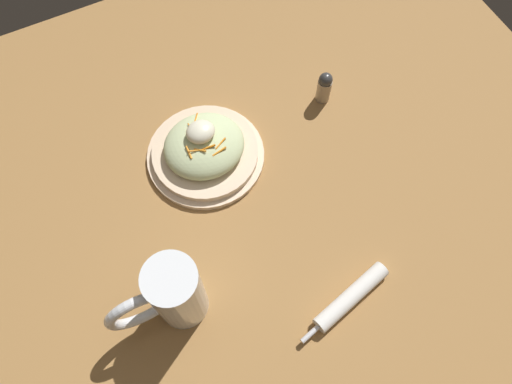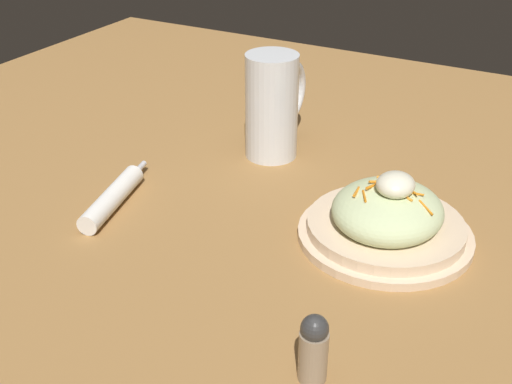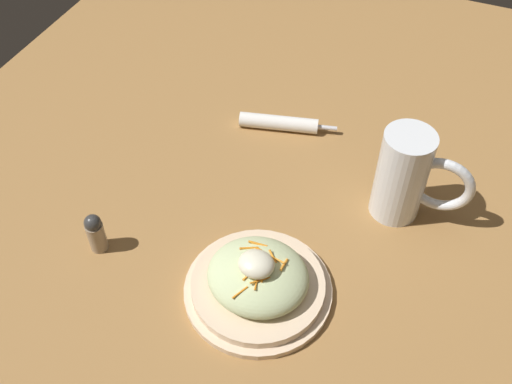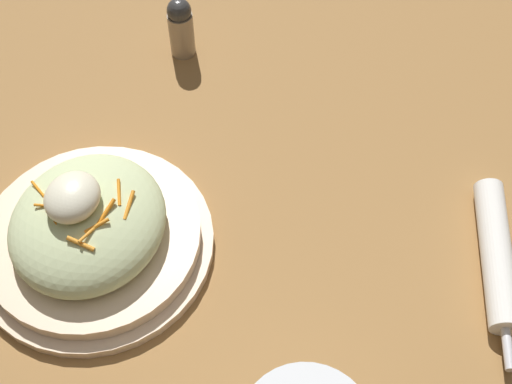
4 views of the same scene
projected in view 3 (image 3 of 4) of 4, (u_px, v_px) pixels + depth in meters
ground_plane at (312, 180)px, 1.04m from camera, size 1.43×1.43×0.00m
salad_plate at (260, 282)px, 0.86m from camera, size 0.22×0.22×0.09m
beer_mug at (404, 180)px, 0.94m from camera, size 0.15×0.08×0.16m
napkin_roll at (280, 123)px, 1.12m from camera, size 0.18×0.06×0.03m
salt_shaker at (96, 232)px, 0.92m from camera, size 0.03×0.03×0.07m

